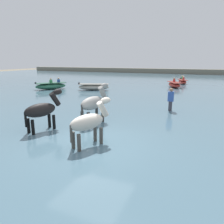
{
  "coord_description": "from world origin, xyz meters",
  "views": [
    {
      "loc": [
        3.44,
        -6.16,
        3.13
      ],
      "look_at": [
        -0.32,
        2.43,
        0.84
      ],
      "focal_mm": 34.03,
      "sensor_mm": 36.0,
      "label": 1
    }
  ],
  "objects": [
    {
      "name": "boat_distant_west",
      "position": [
        0.44,
        17.19,
        0.61
      ],
      "size": [
        1.98,
        2.8,
        1.02
      ],
      "color": "#BC382D",
      "rests_on": "water_surface"
    },
    {
      "name": "boat_mid_outer",
      "position": [
        -10.55,
        10.68,
        0.66
      ],
      "size": [
        2.63,
        3.03,
        1.1
      ],
      "color": "#337556",
      "rests_on": "water_surface"
    },
    {
      "name": "horse_lead_pinto",
      "position": [
        0.05,
        -0.33,
        1.12
      ],
      "size": [
        0.93,
        1.71,
        1.89
      ],
      "color": "beige",
      "rests_on": "ground"
    },
    {
      "name": "horse_flank_grey",
      "position": [
        -1.03,
        2.01,
        1.24
      ],
      "size": [
        0.75,
        1.93,
        2.09
      ],
      "color": "gray",
      "rests_on": "ground"
    },
    {
      "name": "boat_mid_channel",
      "position": [
        0.87,
        21.24,
        0.61
      ],
      "size": [
        1.51,
        2.6,
        0.97
      ],
      "color": "#BC382D",
      "rests_on": "water_surface"
    },
    {
      "name": "horse_trailing_black",
      "position": [
        -2.45,
        0.3,
        1.15
      ],
      "size": [
        0.83,
        1.79,
        1.95
      ],
      "color": "black",
      "rests_on": "ground"
    },
    {
      "name": "boat_far_offshore",
      "position": [
        -6.35,
        11.8,
        0.63
      ],
      "size": [
        3.1,
        1.99,
        0.72
      ],
      "color": "#B2AD9E",
      "rests_on": "water_surface"
    },
    {
      "name": "far_shoreline",
      "position": [
        0.0,
        41.8,
        0.67
      ],
      "size": [
        80.0,
        2.4,
        1.35
      ],
      "primitive_type": "cube",
      "color": "#706B5B",
      "rests_on": "ground"
    },
    {
      "name": "person_onlooker_right",
      "position": [
        1.75,
        5.93,
        0.87
      ],
      "size": [
        0.33,
        0.22,
        1.63
      ],
      "color": "#383842",
      "rests_on": "ground"
    },
    {
      "name": "water_surface",
      "position": [
        0.0,
        10.0,
        0.17
      ],
      "size": [
        90.0,
        90.0,
        0.34
      ],
      "primitive_type": "cube",
      "color": "#476675",
      "rests_on": "ground"
    },
    {
      "name": "ground_plane",
      "position": [
        0.0,
        0.0,
        0.0
      ],
      "size": [
        120.0,
        120.0,
        0.0
      ],
      "primitive_type": "plane",
      "color": "#756B56"
    }
  ]
}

